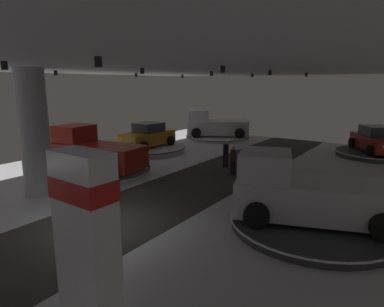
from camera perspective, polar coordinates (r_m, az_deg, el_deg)
The scene contains 18 objects.
ground at distance 12.45m, azimuth -15.46°, elevation -11.83°, with size 24.00×44.00×0.06m.
ceiling_with_spotlights at distance 11.45m, azimuth -17.05°, elevation 14.68°, with size 24.00×44.00×0.39m.
column_left at distance 16.03m, azimuth -25.07°, elevation 3.10°, with size 1.22×1.22×5.50m.
brand_sign_pylon at distance 6.30m, azimuth -17.15°, elevation -16.25°, with size 1.28×0.68×3.82m.
display_platform_deep_right at distance 25.94m, azimuth 28.45°, elevation -0.00°, with size 4.99×4.99×0.33m.
display_car_deep_right at distance 25.82m, azimuth 28.62°, elevation 1.99°, with size 3.72×4.53×1.71m.
display_platform_mid_left at distance 19.53m, azimuth -15.42°, elevation -2.64°, with size 5.68×5.68×0.23m.
pickup_truck_mid_left at distance 19.52m, azimuth -16.28°, elevation 0.42°, with size 5.52×3.17×2.30m.
display_platform_deep_left at distance 30.15m, azimuth 4.37°, elevation 2.79°, with size 5.68×5.68×0.23m.
pickup_truck_deep_left at distance 30.00m, azimuth 3.79°, elevation 4.75°, with size 5.63×4.57×2.30m.
display_platform_mid_right at distance 12.55m, azimuth 19.76°, elevation -11.00°, with size 5.68×5.68×0.28m.
pickup_truck_mid_right at distance 12.16m, azimuth 18.60°, elevation -6.33°, with size 5.70×4.02×2.30m.
display_platform_far_left at distance 24.59m, azimuth -7.48°, elevation 0.81°, with size 5.40×5.40×0.36m.
display_car_far_left at distance 24.46m, azimuth -7.49°, elevation 2.95°, with size 2.28×4.27×1.71m.
visitor_walking_near at distance 18.19m, azimuth 6.99°, elevation -0.84°, with size 0.32×0.32×1.59m.
visitor_walking_far at distance 19.77m, azimuth 5.73°, elevation 0.22°, with size 0.32×0.32×1.59m.
stanchion_a at distance 14.46m, azimuth 13.92°, elevation -6.69°, with size 0.28×0.28×1.01m.
stanchion_b at distance 16.68m, azimuth -18.80°, elevation -4.48°, with size 0.28×0.28×1.01m.
Camera 1 is at (8.89, -7.18, 4.90)m, focal length 31.57 mm.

